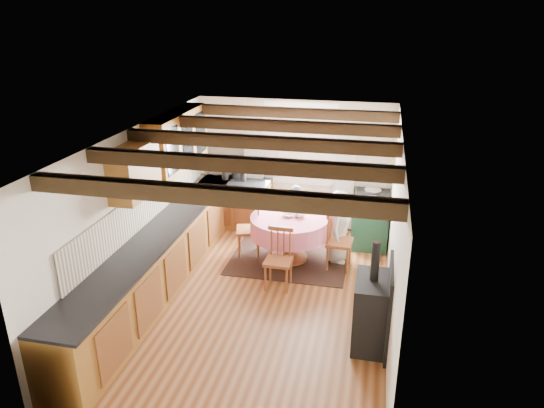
% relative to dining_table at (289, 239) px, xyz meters
% --- Properties ---
extents(floor, '(3.60, 5.50, 0.00)m').
position_rel_dining_table_xyz_m(floor, '(-0.19, -1.24, -0.38)').
color(floor, '#9A5F36').
rests_on(floor, ground).
extents(ceiling, '(3.60, 5.50, 0.00)m').
position_rel_dining_table_xyz_m(ceiling, '(-0.19, -1.24, 2.02)').
color(ceiling, white).
rests_on(ceiling, ground).
extents(wall_back, '(3.60, 0.00, 2.40)m').
position_rel_dining_table_xyz_m(wall_back, '(-0.19, 1.51, 0.82)').
color(wall_back, silver).
rests_on(wall_back, ground).
extents(wall_front, '(3.60, 0.00, 2.40)m').
position_rel_dining_table_xyz_m(wall_front, '(-0.19, -3.99, 0.82)').
color(wall_front, silver).
rests_on(wall_front, ground).
extents(wall_left, '(0.00, 5.50, 2.40)m').
position_rel_dining_table_xyz_m(wall_left, '(-1.99, -1.24, 0.82)').
color(wall_left, silver).
rests_on(wall_left, ground).
extents(wall_right, '(0.00, 5.50, 2.40)m').
position_rel_dining_table_xyz_m(wall_right, '(1.61, -1.24, 0.82)').
color(wall_right, silver).
rests_on(wall_right, ground).
extents(beam_a, '(3.60, 0.16, 0.16)m').
position_rel_dining_table_xyz_m(beam_a, '(-0.19, -3.24, 1.93)').
color(beam_a, black).
rests_on(beam_a, ceiling).
extents(beam_b, '(3.60, 0.16, 0.16)m').
position_rel_dining_table_xyz_m(beam_b, '(-0.19, -2.24, 1.93)').
color(beam_b, black).
rests_on(beam_b, ceiling).
extents(beam_c, '(3.60, 0.16, 0.16)m').
position_rel_dining_table_xyz_m(beam_c, '(-0.19, -1.24, 1.93)').
color(beam_c, black).
rests_on(beam_c, ceiling).
extents(beam_d, '(3.60, 0.16, 0.16)m').
position_rel_dining_table_xyz_m(beam_d, '(-0.19, -0.24, 1.93)').
color(beam_d, black).
rests_on(beam_d, ceiling).
extents(beam_e, '(3.60, 0.16, 0.16)m').
position_rel_dining_table_xyz_m(beam_e, '(-0.19, 0.76, 1.93)').
color(beam_e, black).
rests_on(beam_e, ceiling).
extents(splash_left, '(0.02, 4.50, 0.55)m').
position_rel_dining_table_xyz_m(splash_left, '(-1.97, -0.94, 0.82)').
color(splash_left, beige).
rests_on(splash_left, wall_left).
extents(splash_back, '(1.40, 0.02, 0.55)m').
position_rel_dining_table_xyz_m(splash_back, '(-1.19, 1.49, 0.82)').
color(splash_back, beige).
rests_on(splash_back, wall_back).
extents(base_cabinet_left, '(0.60, 5.30, 0.88)m').
position_rel_dining_table_xyz_m(base_cabinet_left, '(-1.69, -1.24, 0.06)').
color(base_cabinet_left, brown).
rests_on(base_cabinet_left, floor).
extents(base_cabinet_back, '(1.30, 0.60, 0.88)m').
position_rel_dining_table_xyz_m(base_cabinet_back, '(-1.24, 1.21, 0.06)').
color(base_cabinet_back, brown).
rests_on(base_cabinet_back, floor).
extents(worktop_left, '(0.64, 5.30, 0.04)m').
position_rel_dining_table_xyz_m(worktop_left, '(-1.67, -1.24, 0.52)').
color(worktop_left, black).
rests_on(worktop_left, base_cabinet_left).
extents(worktop_back, '(1.30, 0.64, 0.04)m').
position_rel_dining_table_xyz_m(worktop_back, '(-1.24, 1.19, 0.52)').
color(worktop_back, black).
rests_on(worktop_back, base_cabinet_back).
extents(wall_cabinet_glass, '(0.34, 1.80, 0.90)m').
position_rel_dining_table_xyz_m(wall_cabinet_glass, '(-1.82, -0.04, 1.57)').
color(wall_cabinet_glass, brown).
rests_on(wall_cabinet_glass, wall_left).
extents(wall_cabinet_solid, '(0.34, 0.90, 0.70)m').
position_rel_dining_table_xyz_m(wall_cabinet_solid, '(-1.82, -1.54, 1.52)').
color(wall_cabinet_solid, brown).
rests_on(wall_cabinet_solid, wall_left).
extents(window_frame, '(1.34, 0.03, 1.54)m').
position_rel_dining_table_xyz_m(window_frame, '(-0.09, 1.49, 1.22)').
color(window_frame, white).
rests_on(window_frame, wall_back).
extents(window_pane, '(1.20, 0.01, 1.40)m').
position_rel_dining_table_xyz_m(window_pane, '(-0.09, 1.50, 1.22)').
color(window_pane, white).
rests_on(window_pane, wall_back).
extents(curtain_left, '(0.35, 0.10, 2.10)m').
position_rel_dining_table_xyz_m(curtain_left, '(-0.94, 1.41, 0.72)').
color(curtain_left, silver).
rests_on(curtain_left, wall_back).
extents(curtain_right, '(0.35, 0.10, 2.10)m').
position_rel_dining_table_xyz_m(curtain_right, '(0.76, 1.41, 0.72)').
color(curtain_right, silver).
rests_on(curtain_right, wall_back).
extents(curtain_rod, '(2.00, 0.03, 0.03)m').
position_rel_dining_table_xyz_m(curtain_rod, '(-0.09, 1.41, 1.82)').
color(curtain_rod, black).
rests_on(curtain_rod, wall_back).
extents(wall_picture, '(0.04, 0.50, 0.60)m').
position_rel_dining_table_xyz_m(wall_picture, '(1.58, 1.06, 1.32)').
color(wall_picture, gold).
rests_on(wall_picture, wall_right).
extents(wall_plate, '(0.30, 0.02, 0.30)m').
position_rel_dining_table_xyz_m(wall_plate, '(0.86, 1.48, 1.32)').
color(wall_plate, silver).
rests_on(wall_plate, wall_back).
extents(rug, '(1.92, 1.50, 0.01)m').
position_rel_dining_table_xyz_m(rug, '(-0.00, 0.00, -0.38)').
color(rug, black).
rests_on(rug, floor).
extents(dining_table, '(1.27, 1.27, 0.77)m').
position_rel_dining_table_xyz_m(dining_table, '(0.00, 0.00, 0.00)').
color(dining_table, pink).
rests_on(dining_table, floor).
extents(chair_near, '(0.40, 0.42, 0.92)m').
position_rel_dining_table_xyz_m(chair_near, '(-0.00, -0.89, 0.08)').
color(chair_near, brown).
rests_on(chair_near, floor).
extents(chair_left, '(0.52, 0.51, 0.96)m').
position_rel_dining_table_xyz_m(chair_left, '(-0.71, 0.07, 0.10)').
color(chair_left, brown).
rests_on(chair_left, floor).
extents(chair_right, '(0.46, 0.44, 0.97)m').
position_rel_dining_table_xyz_m(chair_right, '(0.83, -0.09, 0.10)').
color(chair_right, brown).
rests_on(chair_right, floor).
extents(aga_range, '(0.62, 0.96, 0.89)m').
position_rel_dining_table_xyz_m(aga_range, '(1.28, 0.99, 0.06)').
color(aga_range, '#1A452F').
rests_on(aga_range, floor).
extents(cast_iron_stove, '(0.42, 0.70, 1.40)m').
position_rel_dining_table_xyz_m(cast_iron_stove, '(1.39, -1.99, 0.32)').
color(cast_iron_stove, black).
rests_on(cast_iron_stove, floor).
extents(child_far, '(0.46, 0.37, 1.11)m').
position_rel_dining_table_xyz_m(child_far, '(-0.01, 0.64, 0.17)').
color(child_far, '#49535D').
rests_on(child_far, floor).
extents(child_right, '(0.46, 0.64, 1.22)m').
position_rel_dining_table_xyz_m(child_right, '(0.78, 0.16, 0.23)').
color(child_right, beige).
rests_on(child_right, floor).
extents(bowl_a, '(0.25, 0.25, 0.05)m').
position_rel_dining_table_xyz_m(bowl_a, '(-0.03, 0.03, 0.41)').
color(bowl_a, silver).
rests_on(bowl_a, dining_table).
extents(bowl_b, '(0.28, 0.28, 0.06)m').
position_rel_dining_table_xyz_m(bowl_b, '(0.15, 0.06, 0.42)').
color(bowl_b, silver).
rests_on(bowl_b, dining_table).
extents(cup, '(0.12, 0.12, 0.09)m').
position_rel_dining_table_xyz_m(cup, '(0.13, 0.04, 0.43)').
color(cup, silver).
rests_on(cup, dining_table).
extents(canister_tall, '(0.13, 0.13, 0.22)m').
position_rel_dining_table_xyz_m(canister_tall, '(-1.45, 1.20, 0.65)').
color(canister_tall, '#262628').
rests_on(canister_tall, worktop_back).
extents(canister_wide, '(0.19, 0.19, 0.21)m').
position_rel_dining_table_xyz_m(canister_wide, '(-1.27, 1.32, 0.64)').
color(canister_wide, '#262628').
rests_on(canister_wide, worktop_back).
extents(canister_slim, '(0.11, 0.11, 0.30)m').
position_rel_dining_table_xyz_m(canister_slim, '(-1.09, 1.18, 0.69)').
color(canister_slim, '#262628').
rests_on(canister_slim, worktop_back).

